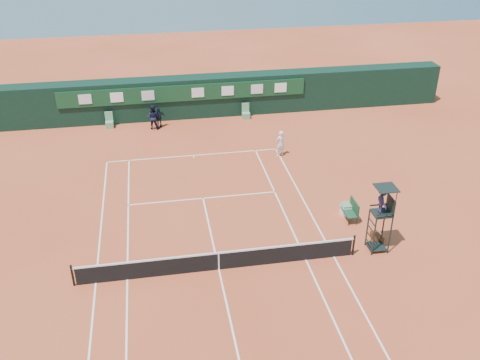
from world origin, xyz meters
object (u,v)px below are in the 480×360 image
at_px(player, 280,143).
at_px(cooler, 346,209).
at_px(umpire_chair, 382,206).
at_px(player_bench, 352,210).
at_px(tennis_net, 219,261).

bearing_deg(player, cooler, 80.60).
distance_m(umpire_chair, player, 11.00).
bearing_deg(player_bench, cooler, 99.61).
xyz_separation_m(umpire_chair, player, (-2.16, 10.66, -1.59)).
bearing_deg(cooler, player, 103.54).
bearing_deg(tennis_net, player, 63.17).
bearing_deg(tennis_net, player_bench, 21.76).
bearing_deg(tennis_net, cooler, 25.14).
bearing_deg(cooler, tennis_net, -154.86).
bearing_deg(cooler, umpire_chair, -83.47).
distance_m(player_bench, player, 8.17).
relative_size(cooler, player, 0.37).
relative_size(tennis_net, cooler, 20.00).
bearing_deg(tennis_net, umpire_chair, 1.77).
xyz_separation_m(tennis_net, player, (5.51, 10.90, 0.36)).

